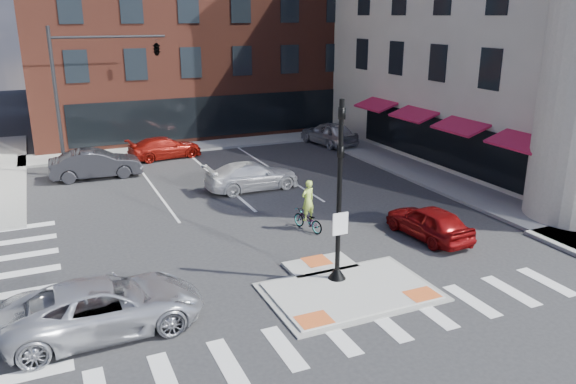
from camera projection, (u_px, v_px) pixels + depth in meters
name	position (u px, v px, depth m)	size (l,w,h in m)	color
ground	(343.00, 286.00, 18.45)	(120.00, 120.00, 0.00)	#28282B
refuge_island	(347.00, 288.00, 18.21)	(5.40, 4.65, 0.13)	gray
sidewalk_e	(424.00, 173.00, 31.33)	(3.00, 24.00, 0.15)	gray
sidewalk_n	(224.00, 143.00, 38.75)	(26.00, 3.00, 0.15)	gray
building_n	(183.00, 24.00, 45.12)	(24.40, 18.40, 15.50)	#58261B
building_e	(561.00, 23.00, 34.40)	(21.90, 23.90, 17.70)	beige
building_far_left	(76.00, 49.00, 60.68)	(10.00, 12.00, 10.00)	slate
building_far_right	(188.00, 37.00, 67.16)	(12.00, 12.00, 12.00)	brown
signal_pole	(339.00, 215.00, 18.08)	(0.60, 0.60, 5.98)	black
mast_arm_signal	(130.00, 59.00, 30.90)	(6.10, 2.24, 8.00)	black
silver_suv	(105.00, 306.00, 15.65)	(2.53, 5.48, 1.52)	silver
red_sedan	(429.00, 222.00, 22.28)	(1.58, 3.94, 1.34)	maroon
white_pickup	(252.00, 176.00, 28.55)	(1.97, 4.85, 1.41)	silver
bg_car_dark	(96.00, 164.00, 30.49)	(1.67, 4.78, 1.58)	#29292E
bg_car_silver	(329.00, 133.00, 38.33)	(1.90, 4.72, 1.61)	silver
bg_car_red	(165.00, 148.00, 34.78)	(1.84, 4.53, 1.32)	maroon
cyclist	(308.00, 214.00, 23.05)	(1.02, 1.79, 2.15)	#3F3F44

